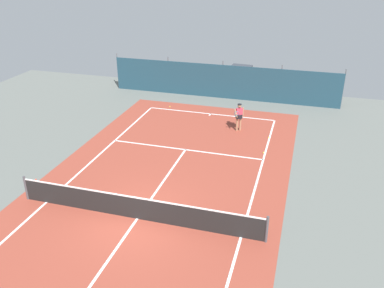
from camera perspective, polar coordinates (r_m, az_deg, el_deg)
ground_plane at (r=16.28m, az=-7.70°, el=-10.39°), size 36.00×36.00×0.00m
court_surface at (r=16.28m, az=-7.70°, el=-10.38°), size 11.02×26.60×0.01m
tennis_net at (r=15.99m, az=-7.81°, el=-8.90°), size 10.12×0.10×1.10m
back_fence at (r=29.63m, az=4.46°, el=8.02°), size 16.30×0.98×2.70m
tennis_player at (r=23.56m, az=6.65°, el=4.05°), size 0.56×0.83×1.64m
tennis_ball_near_player at (r=23.18m, az=10.76°, el=0.91°), size 0.07×0.07×0.07m
tennis_ball_midcourt at (r=21.37m, az=10.04°, el=-1.21°), size 0.07×0.07×0.07m
tennis_ball_by_sideline at (r=27.53m, az=-3.14°, el=5.30°), size 0.07×0.07×0.07m
parked_car at (r=31.38m, az=6.73°, el=9.24°), size 2.27×4.33×1.68m
water_bottle at (r=19.60m, az=-21.12°, el=-4.95°), size 0.08×0.08×0.24m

